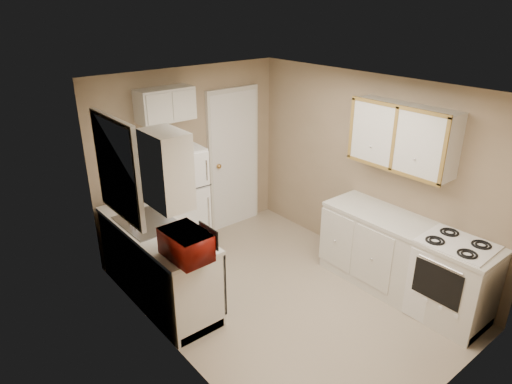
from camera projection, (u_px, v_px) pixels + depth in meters
floor at (283, 296)px, 5.30m from camera, size 3.80×3.80×0.00m
ceiling at (289, 88)px, 4.35m from camera, size 3.80×3.80×0.00m
wall_left at (169, 244)px, 4.01m from camera, size 3.80×3.80×0.00m
wall_right at (369, 172)px, 5.64m from camera, size 3.80×3.80×0.00m
wall_back at (191, 157)px, 6.18m from camera, size 2.80×2.80×0.00m
wall_front at (455, 282)px, 3.48m from camera, size 2.80×2.80×0.00m
left_counter at (158, 263)px, 5.12m from camera, size 0.60×1.80×0.90m
dishwasher at (209, 274)px, 4.85m from camera, size 0.03×0.58×0.72m
sink at (148, 226)px, 5.07m from camera, size 0.54×0.74×0.16m
microwave at (187, 244)px, 4.31m from camera, size 0.51×0.29×0.34m
soap_bottle at (121, 199)px, 5.38m from camera, size 0.10×0.10×0.17m
window_blinds at (118, 168)px, 4.62m from camera, size 0.10×0.98×1.08m
upper_cabinet_left at (167, 169)px, 4.02m from camera, size 0.30×0.45×0.70m
refrigerator at (178, 203)px, 5.88m from camera, size 0.66×0.64×1.51m
cabinet_over_fridge at (165, 104)px, 5.52m from camera, size 0.70×0.30×0.40m
interior_door at (234, 160)px, 6.63m from camera, size 0.86×0.06×2.08m
right_counter at (403, 259)px, 5.20m from camera, size 0.60×2.00×0.90m
stove at (450, 284)px, 4.79m from camera, size 0.59×0.71×0.84m
upper_cabinet_right at (403, 136)px, 4.96m from camera, size 0.30×1.20×0.70m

